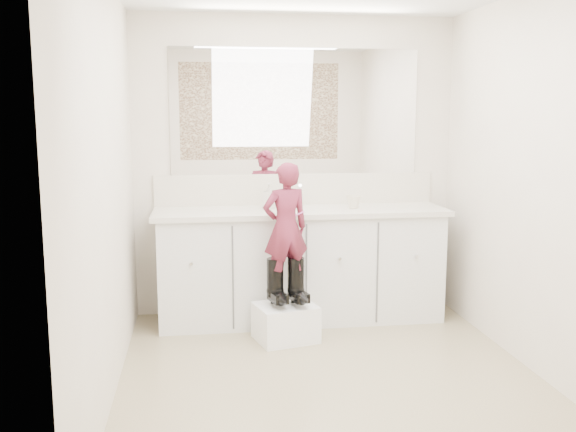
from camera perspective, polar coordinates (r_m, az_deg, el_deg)
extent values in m
plane|color=#817455|center=(4.08, 3.92, -14.38)|extent=(3.00, 3.00, 0.00)
plane|color=beige|center=(5.24, 0.66, 4.44)|extent=(2.60, 0.00, 2.60)
plane|color=beige|center=(2.34, 11.85, -1.56)|extent=(2.60, 0.00, 2.60)
plane|color=beige|center=(3.72, -15.87, 2.19)|extent=(0.00, 3.00, 3.00)
plane|color=beige|center=(4.24, 21.58, 2.70)|extent=(0.00, 3.00, 3.00)
cube|color=silver|center=(5.09, 1.11, -4.54)|extent=(2.20, 0.55, 0.85)
cube|color=beige|center=(4.99, 1.16, 0.39)|extent=(2.28, 0.58, 0.04)
cube|color=beige|center=(5.24, 0.68, 2.41)|extent=(2.28, 0.03, 0.25)
cube|color=white|center=(5.21, 0.69, 9.25)|extent=(2.00, 0.02, 1.00)
cube|color=#472819|center=(2.31, 12.13, 9.51)|extent=(2.00, 0.01, 1.20)
cylinder|color=silver|center=(5.15, 0.86, 1.44)|extent=(0.08, 0.08, 0.10)
imported|color=beige|center=(5.06, 5.86, 1.28)|extent=(0.14, 0.14, 0.10)
imported|color=beige|center=(5.02, -1.70, 1.80)|extent=(0.11, 0.11, 0.20)
cube|color=white|center=(4.70, -0.22, -9.44)|extent=(0.49, 0.44, 0.26)
imported|color=#AF365C|center=(4.52, -0.22, -1.06)|extent=(0.38, 0.30, 0.93)
cylinder|color=#E95AB2|center=(4.52, 0.66, 0.04)|extent=(0.13, 0.05, 0.06)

